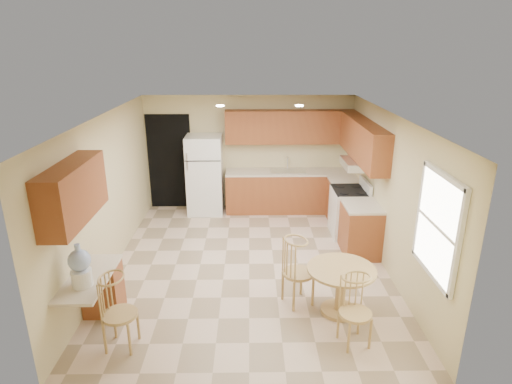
{
  "coord_description": "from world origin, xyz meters",
  "views": [
    {
      "loc": [
        0.02,
        -6.42,
        3.53
      ],
      "look_at": [
        0.12,
        0.3,
        1.18
      ],
      "focal_mm": 30.0,
      "sensor_mm": 36.0,
      "label": 1
    }
  ],
  "objects_px": {
    "dining_table": "(341,284)",
    "chair_table_b": "(358,309)",
    "refrigerator": "(205,175)",
    "chair_table_a": "(299,268)",
    "chair_desk": "(116,310)",
    "stove": "(349,212)",
    "water_crock": "(80,267)"
  },
  "relations": [
    {
      "from": "refrigerator",
      "to": "chair_desk",
      "type": "distance_m",
      "value": 4.59
    },
    {
      "from": "dining_table",
      "to": "chair_desk",
      "type": "xyz_separation_m",
      "value": [
        -2.79,
        -0.75,
        0.13
      ]
    },
    {
      "from": "refrigerator",
      "to": "chair_table_a",
      "type": "bearing_deg",
      "value": -65.68
    },
    {
      "from": "chair_table_a",
      "to": "chair_desk",
      "type": "relative_size",
      "value": 1.04
    },
    {
      "from": "stove",
      "to": "chair_table_b",
      "type": "bearing_deg",
      "value": -100.86
    },
    {
      "from": "chair_table_a",
      "to": "chair_table_b",
      "type": "relative_size",
      "value": 1.1
    },
    {
      "from": "dining_table",
      "to": "chair_table_a",
      "type": "bearing_deg",
      "value": 164.25
    },
    {
      "from": "chair_table_a",
      "to": "water_crock",
      "type": "height_order",
      "value": "water_crock"
    },
    {
      "from": "chair_table_a",
      "to": "chair_desk",
      "type": "xyz_separation_m",
      "value": [
        -2.24,
        -0.91,
        -0.02
      ]
    },
    {
      "from": "refrigerator",
      "to": "dining_table",
      "type": "bearing_deg",
      "value": -59.95
    },
    {
      "from": "dining_table",
      "to": "chair_table_a",
      "type": "xyz_separation_m",
      "value": [
        -0.55,
        0.16,
        0.16
      ]
    },
    {
      "from": "dining_table",
      "to": "water_crock",
      "type": "bearing_deg",
      "value": -170.96
    },
    {
      "from": "chair_table_a",
      "to": "water_crock",
      "type": "xyz_separation_m",
      "value": [
        -2.69,
        -0.67,
        0.41
      ]
    },
    {
      "from": "stove",
      "to": "chair_table_a",
      "type": "distance_m",
      "value": 2.71
    },
    {
      "from": "refrigerator",
      "to": "chair_table_a",
      "type": "xyz_separation_m",
      "value": [
        1.64,
        -3.63,
        -0.25
      ]
    },
    {
      "from": "dining_table",
      "to": "chair_table_a",
      "type": "distance_m",
      "value": 0.59
    },
    {
      "from": "stove",
      "to": "chair_desk",
      "type": "xyz_separation_m",
      "value": [
        -3.47,
        -3.32,
        0.11
      ]
    },
    {
      "from": "stove",
      "to": "chair_table_a",
      "type": "height_order",
      "value": "stove"
    },
    {
      "from": "chair_table_b",
      "to": "stove",
      "type": "bearing_deg",
      "value": -115.24
    },
    {
      "from": "water_crock",
      "to": "stove",
      "type": "bearing_deg",
      "value": 38.15
    },
    {
      "from": "dining_table",
      "to": "chair_table_b",
      "type": "xyz_separation_m",
      "value": [
        0.05,
        -0.74,
        0.1
      ]
    },
    {
      "from": "dining_table",
      "to": "chair_table_b",
      "type": "relative_size",
      "value": 1.02
    },
    {
      "from": "chair_table_a",
      "to": "chair_desk",
      "type": "distance_m",
      "value": 2.42
    },
    {
      "from": "stove",
      "to": "refrigerator",
      "type": "bearing_deg",
      "value": 157.01
    },
    {
      "from": "water_crock",
      "to": "chair_desk",
      "type": "bearing_deg",
      "value": -27.82
    },
    {
      "from": "refrigerator",
      "to": "chair_table_b",
      "type": "bearing_deg",
      "value": -63.65
    },
    {
      "from": "refrigerator",
      "to": "stove",
      "type": "xyz_separation_m",
      "value": [
        2.88,
        -1.22,
        -0.38
      ]
    },
    {
      "from": "stove",
      "to": "dining_table",
      "type": "xyz_separation_m",
      "value": [
        -0.68,
        -2.57,
        -0.02
      ]
    },
    {
      "from": "stove",
      "to": "dining_table",
      "type": "height_order",
      "value": "stove"
    },
    {
      "from": "water_crock",
      "to": "refrigerator",
      "type": "bearing_deg",
      "value": 76.29
    },
    {
      "from": "stove",
      "to": "chair_table_b",
      "type": "relative_size",
      "value": 1.2
    },
    {
      "from": "dining_table",
      "to": "water_crock",
      "type": "distance_m",
      "value": 3.33
    }
  ]
}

